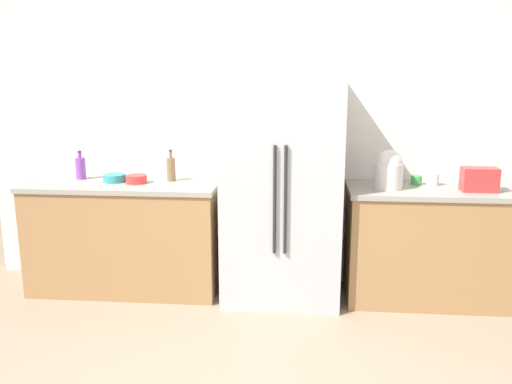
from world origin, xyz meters
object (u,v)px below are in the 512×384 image
at_px(toaster, 479,180).
at_px(bottle_b, 171,169).
at_px(rice_cooker, 389,170).
at_px(bowl_b, 115,178).
at_px(cup_a, 433,179).
at_px(cup_c, 416,180).
at_px(bottle_a, 81,168).
at_px(bowl_a, 136,179).
at_px(refrigerator, 282,190).
at_px(cup_b, 472,180).

distance_m(toaster, bottle_b, 2.47).
bearing_deg(rice_cooker, bottle_b, 175.20).
bearing_deg(bowl_b, toaster, -2.12).
height_order(cup_a, cup_c, cup_a).
bearing_deg(bottle_a, cup_c, 0.24).
distance_m(bowl_a, bowl_b, 0.20).
xyz_separation_m(bottle_a, cup_c, (2.83, 0.01, -0.06)).
bearing_deg(toaster, refrigerator, 178.72).
xyz_separation_m(cup_c, bowl_a, (-2.30, -0.14, -0.00)).
relative_size(toaster, cup_a, 2.63).
distance_m(bottle_b, cup_c, 2.04).
xyz_separation_m(toaster, cup_c, (-0.43, 0.21, -0.05)).
bearing_deg(bottle_b, cup_a, 0.22).
relative_size(rice_cooker, cup_a, 3.04).
height_order(bowl_a, bowl_b, bowl_a).
relative_size(bottle_a, cup_c, 2.72).
bearing_deg(bowl_b, cup_c, 2.35).
bearing_deg(bottle_a, refrigerator, -5.43).
bearing_deg(bowl_b, bottle_a, 164.58).
xyz_separation_m(bottle_a, cup_b, (3.30, 0.07, -0.06)).
bearing_deg(cup_b, bottle_b, -178.12).
distance_m(rice_cooker, cup_a, 0.43).
bearing_deg(bottle_b, refrigerator, -9.35).
distance_m(refrigerator, cup_a, 1.24).
distance_m(toaster, cup_c, 0.48).
xyz_separation_m(refrigerator, cup_a, (1.22, 0.16, 0.08)).
height_order(rice_cooker, bowl_b, rice_cooker).
relative_size(rice_cooker, bottle_b, 1.15).
xyz_separation_m(rice_cooker, bottle_a, (-2.58, 0.16, -0.05)).
bearing_deg(cup_a, refrigerator, -172.36).
height_order(cup_b, bowl_b, cup_b).
bearing_deg(bottle_a, cup_b, 1.26).
xyz_separation_m(cup_b, bowl_a, (-2.77, -0.20, -0.00)).
bearing_deg(bowl_a, toaster, -1.45).
xyz_separation_m(toaster, cup_b, (0.03, 0.27, -0.05)).
relative_size(cup_c, bowl_b, 0.48).
xyz_separation_m(bottle_b, bowl_a, (-0.27, -0.12, -0.07)).
distance_m(bottle_a, cup_b, 3.30).
height_order(cup_c, bowl_a, cup_c).
xyz_separation_m(refrigerator, bottle_a, (-1.74, 0.17, 0.12)).
bearing_deg(cup_c, toaster, -26.17).
bearing_deg(cup_a, cup_b, 12.42).
bearing_deg(bowl_b, refrigerator, -3.03).
distance_m(refrigerator, rice_cooker, 0.86).
relative_size(rice_cooker, cup_c, 3.40).
relative_size(cup_c, bowl_a, 0.52).
relative_size(rice_cooker, bottle_a, 1.25).
distance_m(rice_cooker, bowl_a, 2.05).
xyz_separation_m(rice_cooker, bottle_b, (-1.78, 0.15, -0.04)).
bearing_deg(toaster, bottle_b, 175.61).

